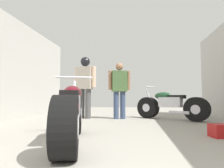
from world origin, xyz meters
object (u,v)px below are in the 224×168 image
object	(u,v)px
motorcycle_black_naked	(172,106)
mechanic_with_helmet	(85,81)
motorcycle_maroon_cruiser	(71,113)
mechanic_in_blue	(119,87)

from	to	relation	value
motorcycle_black_naked	mechanic_with_helmet	world-z (taller)	mechanic_with_helmet
mechanic_with_helmet	motorcycle_maroon_cruiser	bearing A→B (deg)	-78.06
mechanic_in_blue	mechanic_with_helmet	bearing A→B (deg)	-179.36
motorcycle_maroon_cruiser	mechanic_with_helmet	xyz separation A→B (m)	(-0.65, 3.05, 0.68)
mechanic_in_blue	mechanic_with_helmet	distance (m)	1.01
motorcycle_maroon_cruiser	mechanic_with_helmet	world-z (taller)	mechanic_with_helmet
motorcycle_black_naked	mechanic_with_helmet	xyz separation A→B (m)	(-2.42, 0.05, 0.69)
motorcycle_maroon_cruiser	motorcycle_black_naked	bearing A→B (deg)	59.45
motorcycle_maroon_cruiser	mechanic_with_helmet	distance (m)	3.19
mechanic_in_blue	mechanic_with_helmet	size ratio (longest dim) A/B	0.89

